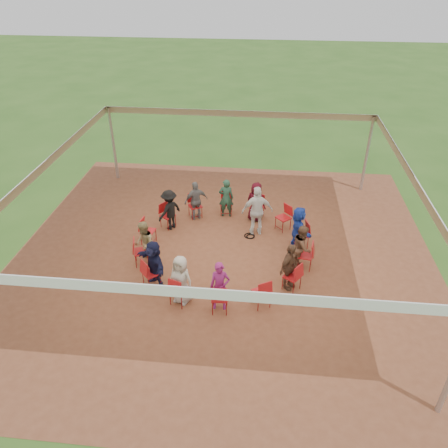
# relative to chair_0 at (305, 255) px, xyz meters

# --- Properties ---
(ground) EXTENTS (80.00, 80.00, 0.00)m
(ground) POSITION_rel_chair_0_xyz_m (-2.49, 0.40, -0.45)
(ground) COLOR #30591B
(ground) RESTS_ON ground
(dirt_patch) EXTENTS (13.00, 13.00, 0.00)m
(dirt_patch) POSITION_rel_chair_0_xyz_m (-2.49, 0.40, -0.44)
(dirt_patch) COLOR brown
(dirt_patch) RESTS_ON ground
(tent) EXTENTS (10.33, 10.33, 3.00)m
(tent) POSITION_rel_chair_0_xyz_m (-2.49, 0.40, 1.92)
(tent) COLOR #B2B2B7
(tent) RESTS_ON ground
(chair_0) EXTENTS (0.50, 0.48, 0.90)m
(chair_0) POSITION_rel_chair_0_xyz_m (0.00, 0.00, 0.00)
(chair_0) COLOR #B41518
(chair_0) RESTS_ON ground
(chair_1) EXTENTS (0.54, 0.53, 0.90)m
(chair_1) POSITION_rel_chair_0_xyz_m (-0.07, 1.12, 0.00)
(chair_1) COLOR #B41518
(chair_1) RESTS_ON ground
(chair_2) EXTENTS (0.61, 0.61, 0.90)m
(chair_2) POSITION_rel_chair_0_xyz_m (-0.63, 2.09, 0.00)
(chair_2) COLOR #B41518
(chair_2) RESTS_ON ground
(chair_3) EXTENTS (0.55, 0.56, 0.90)m
(chair_3) POSITION_rel_chair_0_xyz_m (-1.55, 2.73, 0.00)
(chair_3) COLOR #B41518
(chair_3) RESTS_ON ground
(chair_4) EXTENTS (0.45, 0.47, 0.90)m
(chair_4) POSITION_rel_chair_0_xyz_m (-2.65, 2.91, 0.00)
(chair_4) COLOR #B41518
(chair_4) RESTS_ON ground
(chair_5) EXTENTS (0.58, 0.59, 0.90)m
(chair_5) POSITION_rel_chair_0_xyz_m (-3.73, 2.59, 0.00)
(chair_5) COLOR #B41518
(chair_5) RESTS_ON ground
(chair_6) EXTENTS (0.60, 0.60, 0.90)m
(chair_6) POSITION_rel_chair_0_xyz_m (-4.55, 1.83, 0.00)
(chair_6) COLOR #B41518
(chair_6) RESTS_ON ground
(chair_7) EXTENTS (0.50, 0.48, 0.90)m
(chair_7) POSITION_rel_chair_0_xyz_m (-4.97, 0.79, 0.00)
(chair_7) COLOR #B41518
(chair_7) RESTS_ON ground
(chair_8) EXTENTS (0.54, 0.53, 0.90)m
(chair_8) POSITION_rel_chair_0_xyz_m (-4.90, -0.33, 0.00)
(chair_8) COLOR #B41518
(chair_8) RESTS_ON ground
(chair_9) EXTENTS (0.61, 0.61, 0.90)m
(chair_9) POSITION_rel_chair_0_xyz_m (-4.34, -1.30, 0.00)
(chair_9) COLOR #B41518
(chair_9) RESTS_ON ground
(chair_10) EXTENTS (0.55, 0.56, 0.90)m
(chair_10) POSITION_rel_chair_0_xyz_m (-3.42, -1.94, 0.00)
(chair_10) COLOR #B41518
(chair_10) RESTS_ON ground
(chair_11) EXTENTS (0.45, 0.47, 0.90)m
(chair_11) POSITION_rel_chair_0_xyz_m (-2.32, -2.12, 0.00)
(chair_11) COLOR #B41518
(chair_11) RESTS_ON ground
(chair_12) EXTENTS (0.58, 0.59, 0.90)m
(chair_12) POSITION_rel_chair_0_xyz_m (-1.24, -1.79, 0.00)
(chair_12) COLOR #B41518
(chair_12) RESTS_ON ground
(chair_13) EXTENTS (0.60, 0.60, 0.90)m
(chair_13) POSITION_rel_chair_0_xyz_m (-0.42, -1.04, 0.00)
(chair_13) COLOR #B41518
(chair_13) RESTS_ON ground
(person_seated_0) EXTENTS (0.51, 0.75, 1.44)m
(person_seated_0) POSITION_rel_chair_0_xyz_m (-0.12, 0.02, 0.27)
(person_seated_0) COLOR brown
(person_seated_0) RESTS_ON ground
(person_seated_1) EXTENTS (0.86, 1.42, 1.44)m
(person_seated_1) POSITION_rel_chair_0_xyz_m (-0.19, 1.08, 0.27)
(person_seated_1) COLOR #203FAD
(person_seated_1) RESTS_ON ground
(person_seated_2) EXTENTS (0.80, 0.63, 1.44)m
(person_seated_2) POSITION_rel_chair_0_xyz_m (-1.59, 2.62, 0.27)
(person_seated_2) COLOR #3E0711
(person_seated_2) RESTS_ON ground
(person_seated_3) EXTENTS (0.55, 0.38, 1.44)m
(person_seated_3) POSITION_rel_chair_0_xyz_m (-2.64, 2.79, 0.27)
(person_seated_3) COLOR #234A36
(person_seated_3) RESTS_ON ground
(person_seated_4) EXTENTS (0.95, 0.79, 1.44)m
(person_seated_4) POSITION_rel_chair_0_xyz_m (-3.67, 2.48, 0.27)
(person_seated_4) COLOR slate
(person_seated_4) RESTS_ON ground
(person_seated_5) EXTENTS (0.91, 1.03, 1.44)m
(person_seated_5) POSITION_rel_chair_0_xyz_m (-4.45, 1.76, 0.27)
(person_seated_5) COLOR black
(person_seated_5) RESTS_ON ground
(person_seated_6) EXTENTS (0.59, 0.78, 1.44)m
(person_seated_6) POSITION_rel_chair_0_xyz_m (-4.78, -0.29, 0.27)
(person_seated_6) COLOR #968356
(person_seated_6) RESTS_ON ground
(person_seated_7) EXTENTS (1.27, 1.32, 1.44)m
(person_seated_7) POSITION_rel_chair_0_xyz_m (-4.26, -1.22, 0.27)
(person_seated_7) COLOR #161839
(person_seated_7) RESTS_ON ground
(person_seated_8) EXTENTS (0.80, 0.63, 1.44)m
(person_seated_8) POSITION_rel_chair_0_xyz_m (-3.38, -1.83, 0.27)
(person_seated_8) COLOR #BAB2A4
(person_seated_8) RESTS_ON ground
(person_seated_9) EXTENTS (0.55, 0.38, 1.44)m
(person_seated_9) POSITION_rel_chair_0_xyz_m (-2.33, -2.00, 0.27)
(person_seated_9) COLOR #861C63
(person_seated_9) RESTS_ON ground
(person_seated_10) EXTENTS (0.83, 0.94, 1.44)m
(person_seated_10) POSITION_rel_chair_0_xyz_m (-0.52, -0.97, 0.27)
(person_seated_10) COLOR brown
(person_seated_10) RESTS_ON ground
(standing_person) EXTENTS (1.10, 0.71, 1.74)m
(standing_person) POSITION_rel_chair_0_xyz_m (-1.51, 1.73, 0.43)
(standing_person) COLOR silver
(standing_person) RESTS_ON ground
(cable_coil) EXTENTS (0.46, 0.46, 0.03)m
(cable_coil) POSITION_rel_chair_0_xyz_m (-1.72, 1.51, -0.43)
(cable_coil) COLOR black
(cable_coil) RESTS_ON ground
(laptop) EXTENTS (0.32, 0.37, 0.23)m
(laptop) POSITION_rel_chair_0_xyz_m (-0.28, 0.04, 0.23)
(laptop) COLOR #B7B7BC
(laptop) RESTS_ON ground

